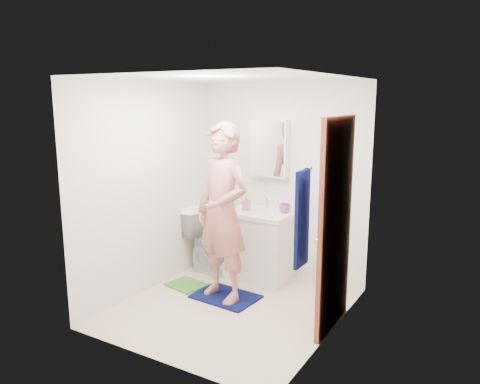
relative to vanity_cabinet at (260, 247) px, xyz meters
The scene contains 22 objects.
floor 1.01m from the vanity_cabinet, 80.69° to the right, with size 2.20×2.40×0.02m, color beige.
ceiling 2.21m from the vanity_cabinet, 80.69° to the right, with size 2.20×2.40×0.02m, color white.
wall_back 0.87m from the vanity_cabinet, 63.05° to the left, with size 2.20×0.02×2.40m, color silver.
wall_front 2.28m from the vanity_cabinet, 85.96° to the right, with size 2.20×0.02×2.40m, color silver.
wall_left 1.55m from the vanity_cabinet, 136.37° to the right, with size 0.02×2.40×2.40m, color silver.
wall_right 1.75m from the vanity_cabinet, 35.99° to the right, with size 0.02×2.40×2.40m, color silver.
vanity_cabinet is the anchor object (origin of this frame).
countertop 0.43m from the vanity_cabinet, ahead, with size 0.79×0.59×0.05m, color white.
sink_basin 0.44m from the vanity_cabinet, ahead, with size 0.40×0.40×0.03m, color white.
faucet 0.54m from the vanity_cabinet, 90.00° to the left, with size 0.03×0.03×0.12m, color silver.
medicine_cabinet 1.22m from the vanity_cabinet, 90.00° to the left, with size 0.50×0.12×0.70m, color white.
mirror_panel 1.21m from the vanity_cabinet, 90.00° to the left, with size 0.46×0.01×0.66m, color white.
door 1.57m from the vanity_cabinet, 32.20° to the right, with size 0.05×0.80×2.05m, color #99422A.
door_knob 1.69m from the vanity_cabinet, 42.72° to the right, with size 0.07×0.07×0.07m, color gold.
towel 2.08m from the vanity_cabinet, 51.53° to the right, with size 0.03×0.24×0.80m, color #070D45.
towel_hook 2.30m from the vanity_cabinet, 50.60° to the right, with size 0.02×0.02×0.06m, color silver.
toilet 0.58m from the vanity_cabinet, 168.03° to the right, with size 0.46×0.80×0.82m, color white.
bath_mat 0.83m from the vanity_cabinet, 92.87° to the right, with size 0.70×0.50×0.02m, color #070D45.
green_rug 1.01m from the vanity_cabinet, 132.46° to the right, with size 0.42×0.36×0.02m, color #40872D.
soap_dispenser 0.57m from the vanity_cabinet, 159.99° to the right, with size 0.09×0.09×0.19m, color #C85D7D.
toothbrush_cup 0.59m from the vanity_cabinet, 16.93° to the left, with size 0.14×0.14×0.11m, color #8A408E.
man 0.98m from the vanity_cabinet, 92.98° to the right, with size 0.71×0.47×1.95m, color #B76D67.
Camera 1 is at (2.46, -3.97, 2.21)m, focal length 35.00 mm.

